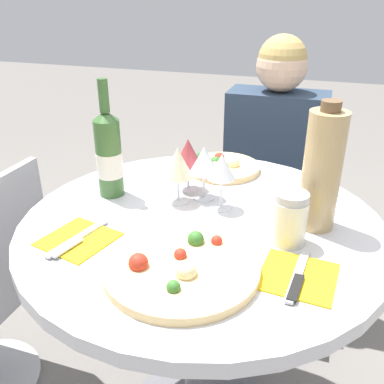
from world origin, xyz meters
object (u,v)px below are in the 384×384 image
(wine_bottle, at_px, (109,154))
(dining_table, at_px, (201,278))
(chair_behind_diner, at_px, (271,208))
(pizza_large, at_px, (181,267))
(tall_carafe, at_px, (322,170))
(seated_diner, at_px, (268,197))

(wine_bottle, bearing_deg, dining_table, -12.63)
(chair_behind_diner, distance_m, pizza_large, 1.13)
(wine_bottle, relative_size, tall_carafe, 1.04)
(chair_behind_diner, bearing_deg, wine_bottle, 65.05)
(chair_behind_diner, xyz_separation_m, wine_bottle, (-0.36, -0.78, 0.50))
(chair_behind_diner, bearing_deg, pizza_large, 87.20)
(seated_diner, bearing_deg, wine_bottle, 60.60)
(pizza_large, xyz_separation_m, tall_carafe, (0.25, 0.28, 0.13))
(pizza_large, bearing_deg, chair_behind_diner, 87.20)
(tall_carafe, bearing_deg, wine_bottle, 179.91)
(seated_diner, relative_size, pizza_large, 3.56)
(dining_table, distance_m, seated_diner, 0.71)
(dining_table, xyz_separation_m, chair_behind_diner, (0.07, 0.84, -0.20))
(seated_diner, bearing_deg, pizza_large, 86.79)
(dining_table, bearing_deg, wine_bottle, 167.37)
(dining_table, xyz_separation_m, pizza_large, (0.02, -0.22, 0.19))
(chair_behind_diner, height_order, wine_bottle, wine_bottle)
(chair_behind_diner, distance_m, tall_carafe, 0.96)
(chair_behind_diner, bearing_deg, dining_table, 84.98)
(wine_bottle, xyz_separation_m, tall_carafe, (0.56, -0.00, 0.03))
(chair_behind_diner, distance_m, wine_bottle, 0.99)
(chair_behind_diner, xyz_separation_m, tall_carafe, (0.20, -0.78, 0.53))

